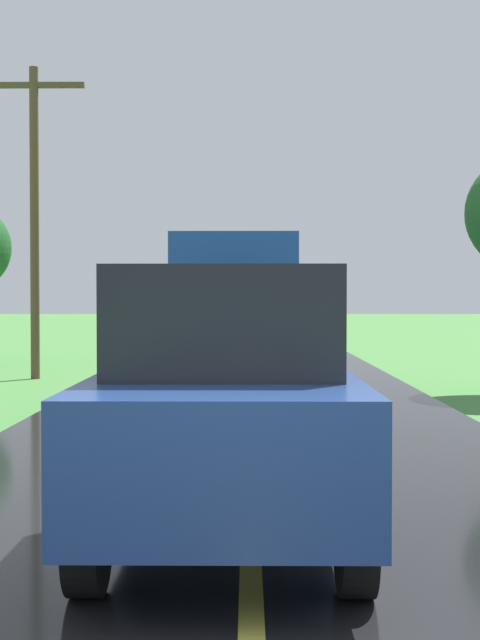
{
  "coord_description": "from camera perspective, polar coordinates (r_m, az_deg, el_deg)",
  "views": [
    {
      "loc": [
        -0.02,
        -2.84,
        1.79
      ],
      "look_at": [
        -0.16,
        13.28,
        1.4
      ],
      "focal_mm": 48.86,
      "sensor_mm": 36.0,
      "label": 1
    }
  ],
  "objects": [
    {
      "name": "banana_truck_near",
      "position": [
        13.84,
        -0.47,
        0.05
      ],
      "size": [
        2.38,
        5.82,
        2.8
      ],
      "color": "#2D2D30",
      "rests_on": "road_surface"
    },
    {
      "name": "utility_pole_roadside",
      "position": [
        20.09,
        -13.31,
        7.08
      ],
      "size": [
        2.25,
        0.2,
        6.95
      ],
      "color": "brown",
      "rests_on": "ground"
    },
    {
      "name": "following_car",
      "position": [
        6.23,
        -0.89,
        -5.26
      ],
      "size": [
        1.74,
        4.1,
        1.92
      ],
      "color": "navy",
      "rests_on": "road_surface"
    }
  ]
}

